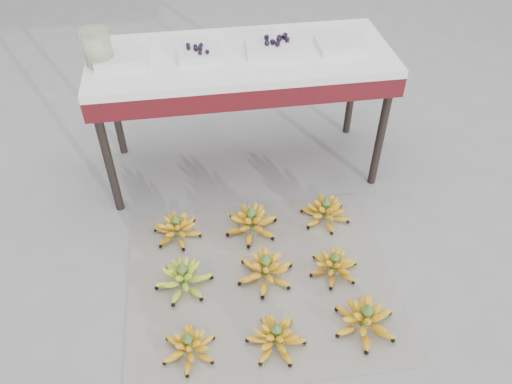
{
  "coord_description": "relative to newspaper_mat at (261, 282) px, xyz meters",
  "views": [
    {
      "loc": [
        -0.35,
        -1.45,
        1.92
      ],
      "look_at": [
        -0.07,
        0.34,
        0.27
      ],
      "focal_mm": 35.0,
      "sensor_mm": 36.0,
      "label": 1
    }
  ],
  "objects": [
    {
      "name": "bunch_front_center",
      "position": [
        0.01,
        -0.34,
        0.05
      ],
      "size": [
        0.32,
        0.32,
        0.15
      ],
      "rotation": [
        0.0,
        0.0,
        0.35
      ],
      "color": "yellow",
      "rests_on": "newspaper_mat"
    },
    {
      "name": "bunch_back_center",
      "position": [
        0.0,
        0.34,
        0.06
      ],
      "size": [
        0.32,
        0.32,
        0.17
      ],
      "rotation": [
        0.0,
        0.0,
        -0.19
      ],
      "color": "yellow",
      "rests_on": "newspaper_mat"
    },
    {
      "name": "bunch_back_left",
      "position": [
        -0.38,
        0.36,
        0.05
      ],
      "size": [
        0.32,
        0.32,
        0.15
      ],
      "rotation": [
        0.0,
        0.0,
        -0.4
      ],
      "color": "yellow",
      "rests_on": "newspaper_mat"
    },
    {
      "name": "tray_left",
      "position": [
        -0.17,
        0.86,
        0.76
      ],
      "size": [
        0.24,
        0.18,
        0.06
      ],
      "color": "silver",
      "rests_on": "vendor_table"
    },
    {
      "name": "ground",
      "position": [
        0.1,
        0.0,
        -0.0
      ],
      "size": [
        60.0,
        60.0,
        0.0
      ],
      "primitive_type": "plane",
      "color": "gray",
      "rests_on": "ground"
    },
    {
      "name": "glass_jar",
      "position": [
        -0.66,
        0.87,
        0.82
      ],
      "size": [
        0.14,
        0.14,
        0.17
      ],
      "primitive_type": "cylinder",
      "rotation": [
        0.0,
        0.0,
        0.01
      ],
      "color": "beige",
      "rests_on": "vendor_table"
    },
    {
      "name": "bunch_front_right",
      "position": [
        0.4,
        -0.31,
        0.06
      ],
      "size": [
        0.32,
        0.32,
        0.17
      ],
      "rotation": [
        0.0,
        0.0,
        -0.18
      ],
      "color": "yellow",
      "rests_on": "newspaper_mat"
    },
    {
      "name": "tray_far_left",
      "position": [
        -0.56,
        0.87,
        0.76
      ],
      "size": [
        0.25,
        0.18,
        0.04
      ],
      "color": "silver",
      "rests_on": "vendor_table"
    },
    {
      "name": "bunch_front_left",
      "position": [
        -0.36,
        -0.32,
        0.05
      ],
      "size": [
        0.27,
        0.27,
        0.14
      ],
      "rotation": [
        0.0,
        0.0,
        0.19
      ],
      "color": "yellow",
      "rests_on": "newspaper_mat"
    },
    {
      "name": "tray_far_right",
      "position": [
        0.55,
        0.85,
        0.76
      ],
      "size": [
        0.25,
        0.19,
        0.04
      ],
      "color": "silver",
      "rests_on": "vendor_table"
    },
    {
      "name": "bunch_back_right",
      "position": [
        0.4,
        0.36,
        0.06
      ],
      "size": [
        0.32,
        0.32,
        0.16
      ],
      "rotation": [
        0.0,
        0.0,
        0.3
      ],
      "color": "yellow",
      "rests_on": "newspaper_mat"
    },
    {
      "name": "bunch_mid_right",
      "position": [
        0.35,
        0.0,
        0.05
      ],
      "size": [
        0.24,
        0.24,
        0.14
      ],
      "rotation": [
        0.0,
        0.0,
        -0.0
      ],
      "color": "yellow",
      "rests_on": "newspaper_mat"
    },
    {
      "name": "newspaper_mat",
      "position": [
        0.0,
        0.0,
        0.0
      ],
      "size": [
        1.26,
        1.06,
        0.01
      ],
      "primitive_type": "cube",
      "rotation": [
        0.0,
        0.0,
        -0.01
      ],
      "color": "silver",
      "rests_on": "ground"
    },
    {
      "name": "vendor_table",
      "position": [
        0.03,
        0.88,
        0.65
      ],
      "size": [
        1.54,
        0.62,
        0.74
      ],
      "color": "black",
      "rests_on": "ground"
    },
    {
      "name": "bunch_mid_center",
      "position": [
        0.02,
        0.02,
        0.06
      ],
      "size": [
        0.33,
        0.33,
        0.17
      ],
      "rotation": [
        0.0,
        0.0,
        0.24
      ],
      "color": "yellow",
      "rests_on": "newspaper_mat"
    },
    {
      "name": "tray_right",
      "position": [
        0.2,
        0.87,
        0.76
      ],
      "size": [
        0.29,
        0.21,
        0.07
      ],
      "color": "silver",
      "rests_on": "vendor_table"
    },
    {
      "name": "bunch_mid_left",
      "position": [
        -0.36,
        0.03,
        0.06
      ],
      "size": [
        0.34,
        0.34,
        0.16
      ],
      "rotation": [
        0.0,
        0.0,
        -0.4
      ],
      "color": "olive",
      "rests_on": "newspaper_mat"
    }
  ]
}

